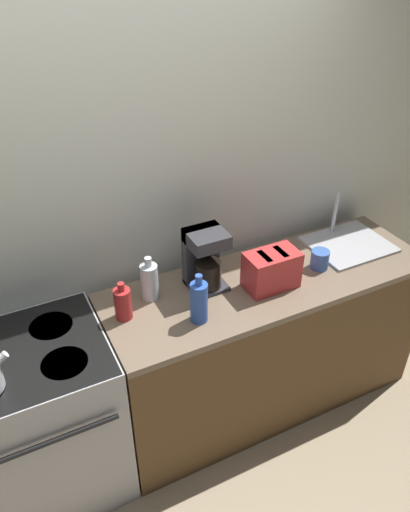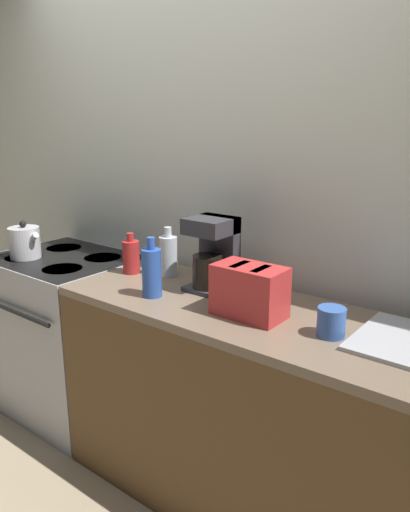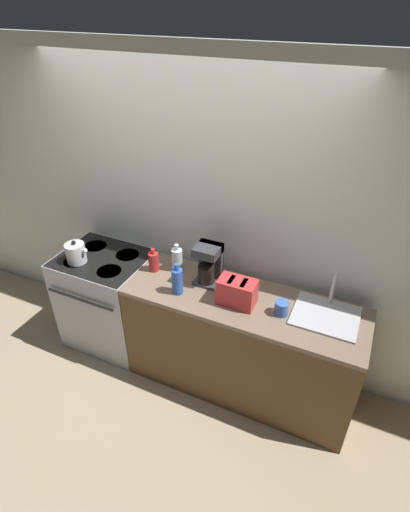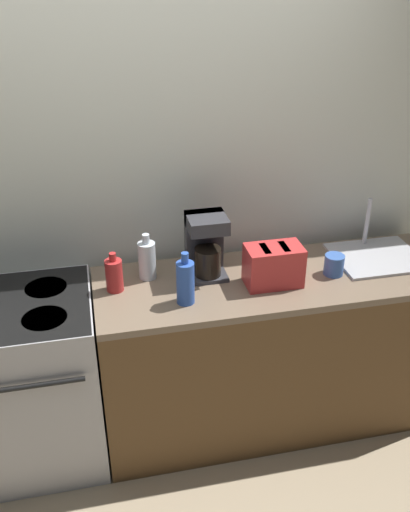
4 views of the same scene
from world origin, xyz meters
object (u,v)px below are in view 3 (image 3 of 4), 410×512
at_px(coffee_maker, 209,263).
at_px(toaster, 237,292).
at_px(bottle_blue, 177,281).
at_px(bottle_red, 154,261).
at_px(bottle_clear, 177,259).
at_px(cup_blue, 281,308).
at_px(stove, 109,298).
at_px(kettle, 76,253).

bearing_deg(coffee_maker, toaster, -28.86).
distance_m(bottle_blue, bottle_red, 0.36).
distance_m(bottle_blue, bottle_clear, 0.30).
height_order(coffee_maker, cup_blue, coffee_maker).
distance_m(stove, coffee_maker, 1.16).
distance_m(stove, cup_blue, 1.68).
relative_size(kettle, coffee_maker, 0.63).
height_order(toaster, cup_blue, toaster).
bearing_deg(bottle_clear, coffee_maker, -5.16).
distance_m(coffee_maker, bottle_red, 0.48).
height_order(toaster, bottle_blue, bottle_blue).
bearing_deg(toaster, bottle_blue, -170.85).
bearing_deg(bottle_blue, cup_blue, 6.83).
height_order(toaster, bottle_clear, bottle_clear).
bearing_deg(cup_blue, bottle_clear, 169.50).
xyz_separation_m(toaster, bottle_red, (-0.77, 0.11, -0.02)).
distance_m(toaster, bottle_red, 0.77).
bearing_deg(coffee_maker, bottle_red, -172.69).
bearing_deg(bottle_blue, bottle_clear, 118.57).
xyz_separation_m(toaster, cup_blue, (0.33, 0.02, -0.05)).
relative_size(bottle_red, cup_blue, 1.90).
xyz_separation_m(kettle, bottle_blue, (0.97, -0.01, 0.02)).
xyz_separation_m(toaster, coffee_maker, (-0.30, 0.17, 0.07)).
bearing_deg(bottle_blue, coffee_maker, 57.84).
bearing_deg(bottle_clear, stove, -169.72).
bearing_deg(bottle_blue, kettle, 179.30).
height_order(stove, bottle_blue, bottle_blue).
xyz_separation_m(bottle_red, cup_blue, (1.10, -0.09, -0.03)).
bearing_deg(bottle_blue, stove, 170.15).
relative_size(toaster, cup_blue, 2.58).
xyz_separation_m(stove, bottle_red, (0.51, 0.04, 0.54)).
bearing_deg(stove, bottle_blue, -9.85).
bearing_deg(kettle, stove, 40.59).
relative_size(stove, coffee_maker, 2.82).
xyz_separation_m(coffee_maker, bottle_red, (-0.46, -0.06, -0.08)).
distance_m(toaster, coffee_maker, 0.35).
height_order(kettle, toaster, kettle).
distance_m(stove, bottle_blue, 1.00).
bearing_deg(coffee_maker, cup_blue, -12.93).
distance_m(coffee_maker, bottle_clear, 0.30).
distance_m(kettle, cup_blue, 1.76).
relative_size(stove, toaster, 3.38).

